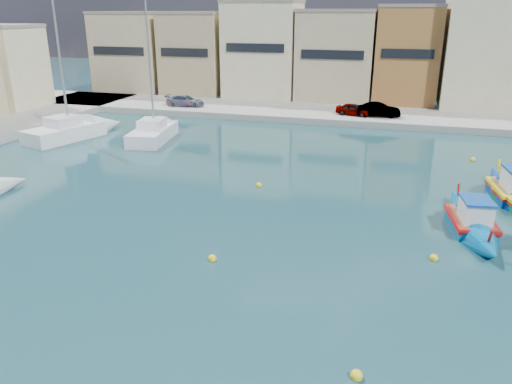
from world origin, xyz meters
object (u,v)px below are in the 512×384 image
at_px(church_block, 500,25).
at_px(yacht_north, 160,130).
at_px(luzzu_turquoise_cabin, 471,223).
at_px(yacht_midnorth, 84,129).

relative_size(church_block, yacht_north, 1.66).
distance_m(church_block, luzzu_turquoise_cabin, 33.76).
bearing_deg(luzzu_turquoise_cabin, yacht_midnorth, 158.33).
bearing_deg(church_block, luzzu_turquoise_cabin, -98.63).
bearing_deg(yacht_north, luzzu_turquoise_cabin, -30.06).
xyz_separation_m(luzzu_turquoise_cabin, yacht_north, (-22.67, 13.13, 0.14)).
bearing_deg(yacht_north, yacht_midnorth, -164.13).
bearing_deg(yacht_north, church_block, 34.94).
relative_size(luzzu_turquoise_cabin, yacht_north, 0.71).
height_order(church_block, yacht_midnorth, church_block).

